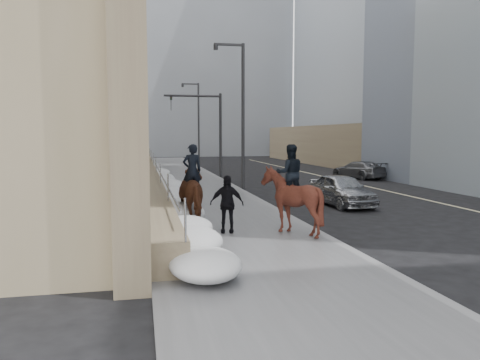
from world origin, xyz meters
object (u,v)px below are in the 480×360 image
mounted_horse_left (196,193)px  mounted_horse_right (291,196)px  car_grey (358,170)px  car_silver (341,190)px  pedestrian (227,204)px

mounted_horse_left → mounted_horse_right: size_ratio=0.99×
car_grey → mounted_horse_right: bearing=40.2°
car_grey → mounted_horse_left: bearing=31.0°
mounted_horse_left → car_silver: 7.68m
mounted_horse_right → car_silver: bearing=-118.8°
car_silver → mounted_horse_right: bearing=-130.6°
mounted_horse_right → pedestrian: (-1.85, 0.53, -0.24)m
mounted_horse_left → pedestrian: mounted_horse_left is taller
pedestrian → car_silver: pedestrian is taller
pedestrian → car_silver: size_ratio=0.43×
mounted_horse_left → pedestrian: size_ratio=1.52×
mounted_horse_right → car_silver: 6.94m
car_silver → mounted_horse_left: bearing=-155.5°
mounted_horse_left → mounted_horse_right: mounted_horse_right is taller
mounted_horse_right → car_grey: size_ratio=0.63×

